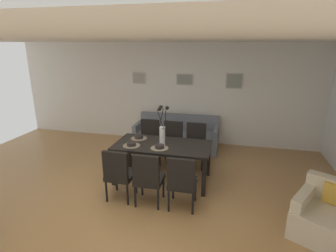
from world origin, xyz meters
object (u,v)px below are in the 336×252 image
(dining_chair_mid_right, at_px, (195,143))
(sofa, at_px, (177,137))
(dining_table, at_px, (162,148))
(armchair, at_px, (329,217))
(bowl_near_left, at_px, (131,144))
(dining_chair_mid_left, at_px, (182,180))
(dining_chair_near_left, at_px, (119,172))
(framed_picture_left, at_px, (139,78))
(bowl_far_left, at_px, (159,146))
(bowl_near_right, at_px, (139,137))
(framed_picture_center, at_px, (185,79))
(dining_chair_far_right, at_px, (172,141))
(dining_chair_far_left, at_px, (148,177))
(framed_picture_right, at_px, (234,81))
(dining_chair_near_right, at_px, (149,138))
(centerpiece_vase, at_px, (162,130))

(dining_chair_mid_right, relative_size, sofa, 0.44)
(dining_table, height_order, armchair, armchair)
(bowl_near_left, bearing_deg, dining_chair_mid_left, -31.37)
(dining_chair_near_left, distance_m, framed_picture_left, 3.40)
(bowl_far_left, bearing_deg, framed_picture_left, 116.62)
(bowl_near_right, bearing_deg, framed_picture_center, 75.28)
(dining_chair_mid_right, bearing_deg, dining_chair_near_left, -121.54)
(bowl_near_right, bearing_deg, dining_table, -20.94)
(dining_chair_near_left, distance_m, dining_chair_far_right, 1.78)
(dining_chair_far_left, relative_size, armchair, 0.85)
(bowl_near_right, distance_m, framed_picture_center, 2.31)
(dining_chair_mid_right, relative_size, bowl_near_left, 5.41)
(bowl_far_left, xyz_separation_m, framed_picture_left, (-1.24, 2.47, 0.90))
(dining_chair_far_left, bearing_deg, framed_picture_right, 68.36)
(bowl_near_left, relative_size, bowl_near_right, 1.00)
(dining_chair_near_right, relative_size, bowl_near_right, 5.41)
(dining_chair_near_left, xyz_separation_m, dining_chair_mid_left, (1.07, -0.02, 0.00))
(dining_chair_mid_left, bearing_deg, sofa, 103.44)
(framed_picture_left, bearing_deg, centerpiece_vase, -61.29)
(dining_chair_far_left, xyz_separation_m, dining_chair_far_right, (-0.00, 1.73, 0.00))
(bowl_far_left, bearing_deg, armchair, -17.14)
(dining_chair_far_left, bearing_deg, dining_table, 89.44)
(dining_chair_far_right, relative_size, dining_chair_mid_left, 1.00)
(centerpiece_vase, xyz_separation_m, sofa, (-0.09, 1.78, -0.74))
(dining_table, xyz_separation_m, framed_picture_left, (-1.24, 2.26, 1.02))
(dining_chair_far_left, bearing_deg, bowl_near_left, 128.37)
(bowl_near_right, height_order, bowl_far_left, same)
(bowl_near_right, distance_m, armchair, 3.41)
(dining_table, distance_m, dining_chair_far_left, 0.89)
(dining_chair_mid_right, height_order, armchair, dining_chair_mid_right)
(dining_chair_mid_right, distance_m, framed_picture_left, 2.54)
(dining_chair_mid_left, bearing_deg, centerpiece_vase, 121.97)
(bowl_near_right, xyz_separation_m, framed_picture_right, (1.78, 2.06, 0.90))
(dining_chair_near_right, distance_m, dining_chair_far_right, 0.53)
(bowl_near_left, bearing_deg, dining_chair_near_left, -88.68)
(dining_table, height_order, centerpiece_vase, centerpiece_vase)
(sofa, bearing_deg, dining_chair_near_left, -99.40)
(dining_table, distance_m, framed_picture_right, 2.77)
(dining_chair_mid_right, distance_m, armchair, 2.80)
(bowl_near_right, xyz_separation_m, bowl_far_left, (0.54, -0.41, 0.00))
(dining_chair_mid_left, bearing_deg, bowl_far_left, 129.43)
(centerpiece_vase, bearing_deg, dining_table, -124.65)
(centerpiece_vase, relative_size, bowl_far_left, 4.32)
(sofa, bearing_deg, framed_picture_right, 19.96)
(framed_picture_center, bearing_deg, bowl_far_left, -90.00)
(sofa, relative_size, framed_picture_right, 5.16)
(bowl_near_left, bearing_deg, centerpiece_vase, 21.03)
(dining_table, xyz_separation_m, framed_picture_right, (1.24, 2.26, 1.02))
(dining_chair_far_right, bearing_deg, dining_chair_near_left, -106.83)
(bowl_near_right, relative_size, framed_picture_right, 0.42)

